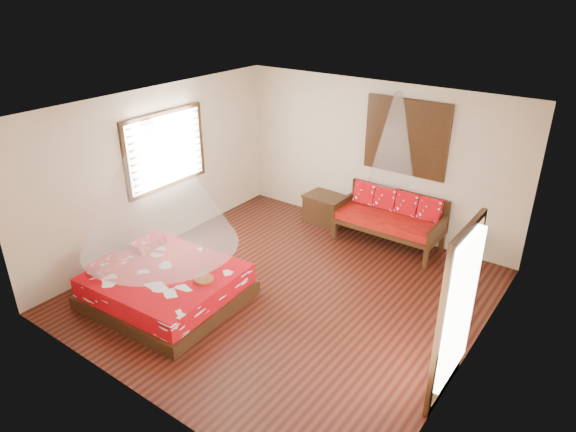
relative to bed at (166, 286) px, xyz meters
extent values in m
cube|color=black|center=(1.31, 1.25, -0.26)|extent=(5.50, 5.50, 0.02)
cube|color=silver|center=(1.31, 1.25, 2.56)|extent=(5.50, 5.50, 0.02)
cube|color=beige|center=(-1.45, 1.25, 1.15)|extent=(0.02, 5.50, 2.80)
cube|color=beige|center=(4.07, 1.25, 1.15)|extent=(0.02, 5.50, 2.80)
cube|color=beige|center=(1.31, 4.01, 1.15)|extent=(5.50, 0.02, 2.80)
cube|color=beige|center=(1.31, -1.51, 1.15)|extent=(5.50, 0.02, 2.80)
cube|color=black|center=(0.02, 0.00, -0.15)|extent=(2.18, 1.99, 0.20)
cube|color=#AD050D|center=(0.02, 0.00, 0.10)|extent=(2.07, 1.89, 0.30)
cube|color=#AD050D|center=(-0.72, -0.44, 0.32)|extent=(0.33, 0.56, 0.14)
cube|color=#AD050D|center=(-0.77, 0.35, 0.32)|extent=(0.33, 0.56, 0.14)
cube|color=black|center=(0.99, 3.19, -0.04)|extent=(0.08, 0.08, 0.42)
cube|color=black|center=(2.76, 3.19, -0.04)|extent=(0.08, 0.08, 0.42)
cube|color=black|center=(0.99, 3.91, -0.04)|extent=(0.08, 0.08, 0.42)
cube|color=black|center=(2.76, 3.91, -0.04)|extent=(0.08, 0.08, 0.42)
cube|color=black|center=(1.87, 3.55, 0.13)|extent=(1.89, 0.84, 0.08)
cube|color=#850407|center=(1.87, 3.55, 0.24)|extent=(1.83, 0.78, 0.14)
cube|color=black|center=(1.87, 3.93, 0.42)|extent=(1.89, 0.06, 0.55)
cube|color=black|center=(0.97, 3.55, 0.29)|extent=(0.06, 0.84, 0.30)
cube|color=black|center=(2.78, 3.55, 0.29)|extent=(0.06, 0.84, 0.30)
cube|color=#AD050D|center=(1.24, 3.81, 0.51)|extent=(0.40, 0.20, 0.42)
cube|color=#AD050D|center=(1.66, 3.81, 0.51)|extent=(0.40, 0.20, 0.42)
cube|color=#AD050D|center=(2.08, 3.81, 0.51)|extent=(0.40, 0.20, 0.42)
cube|color=#AD050D|center=(2.50, 3.81, 0.51)|extent=(0.40, 0.20, 0.42)
cube|color=black|center=(0.48, 3.70, 0.00)|extent=(0.80, 0.60, 0.50)
cube|color=black|center=(0.48, 3.70, 0.27)|extent=(0.85, 0.65, 0.05)
cube|color=black|center=(1.87, 3.97, 1.65)|extent=(1.52, 0.06, 1.32)
cube|color=black|center=(1.87, 3.96, 1.65)|extent=(1.35, 0.04, 1.10)
cube|color=black|center=(-1.41, 1.45, 1.45)|extent=(0.08, 1.74, 1.34)
cube|color=silver|center=(-1.37, 1.45, 1.45)|extent=(0.04, 1.54, 1.10)
cube|color=black|center=(4.03, 0.65, 0.80)|extent=(0.08, 1.02, 2.16)
cube|color=white|center=(4.01, 0.65, 0.90)|extent=(0.03, 0.82, 1.70)
cylinder|color=brown|center=(0.65, 0.17, 0.26)|extent=(0.28, 0.28, 0.03)
cone|color=white|center=(0.02, 0.00, 1.60)|extent=(2.19, 2.19, 1.80)
cone|color=white|center=(1.87, 3.50, 1.75)|extent=(0.77, 0.77, 1.50)
camera|label=1|loc=(5.27, -4.13, 4.17)|focal=32.00mm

